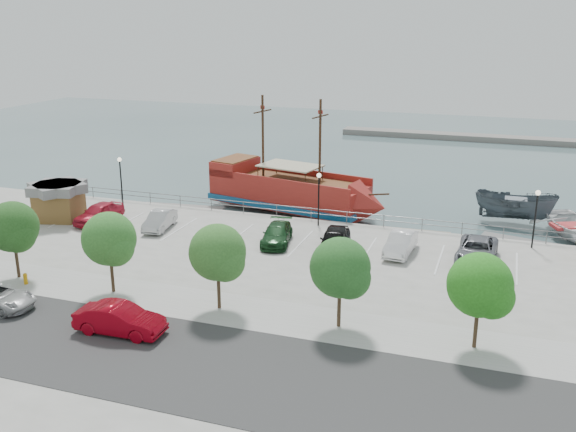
% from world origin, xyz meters
% --- Properties ---
extents(ground, '(160.00, 160.00, 0.00)m').
position_xyz_m(ground, '(0.00, 0.00, -1.00)').
color(ground, '#3C5357').
extents(street, '(100.00, 8.00, 0.04)m').
position_xyz_m(street, '(0.00, -16.00, 0.01)').
color(street, '#343434').
rests_on(street, land_slab).
extents(sidewalk, '(100.00, 4.00, 0.05)m').
position_xyz_m(sidewalk, '(0.00, -10.00, 0.01)').
color(sidewalk, '#999896').
rests_on(sidewalk, land_slab).
extents(seawall_railing, '(50.00, 0.06, 1.00)m').
position_xyz_m(seawall_railing, '(0.00, 7.80, 0.53)').
color(seawall_railing, slate).
rests_on(seawall_railing, land_slab).
extents(far_shore, '(40.00, 3.00, 0.80)m').
position_xyz_m(far_shore, '(10.00, 55.00, -0.60)').
color(far_shore, gray).
rests_on(far_shore, ground).
extents(pirate_ship, '(17.38, 8.14, 10.77)m').
position_xyz_m(pirate_ship, '(-3.41, 12.36, 0.80)').
color(pirate_ship, maroon).
rests_on(pirate_ship, ground).
extents(patrol_boat, '(7.02, 3.39, 2.61)m').
position_xyz_m(patrol_boat, '(14.79, 15.34, 0.31)').
color(patrol_boat, '#444D54').
rests_on(patrol_boat, ground).
extents(dock_west, '(7.87, 3.09, 0.44)m').
position_xyz_m(dock_west, '(-13.73, 9.20, -0.78)').
color(dock_west, gray).
rests_on(dock_west, ground).
extents(dock_mid, '(6.31, 2.02, 0.36)m').
position_xyz_m(dock_mid, '(6.96, 9.20, -0.82)').
color(dock_mid, gray).
rests_on(dock_mid, ground).
extents(dock_east, '(7.83, 3.86, 0.43)m').
position_xyz_m(dock_east, '(16.01, 9.20, -0.78)').
color(dock_east, slate).
rests_on(dock_east, ground).
extents(shed, '(4.42, 4.42, 3.01)m').
position_xyz_m(shed, '(-20.58, 1.30, 1.60)').
color(shed, brown).
rests_on(shed, land_slab).
extents(street_sedan, '(4.86, 1.83, 1.58)m').
position_xyz_m(street_sedan, '(-4.61, -14.43, 0.79)').
color(street_sedan, maroon).
rests_on(street_sedan, street).
extents(fire_hydrant, '(0.26, 0.26, 0.76)m').
position_xyz_m(fire_hydrant, '(-13.78, -10.80, 0.41)').
color(fire_hydrant, orange).
rests_on(fire_hydrant, sidewalk).
extents(lamp_post_left, '(0.36, 0.36, 4.28)m').
position_xyz_m(lamp_post_left, '(-18.00, 6.50, 2.94)').
color(lamp_post_left, black).
rests_on(lamp_post_left, land_slab).
extents(lamp_post_mid, '(0.36, 0.36, 4.28)m').
position_xyz_m(lamp_post_mid, '(0.00, 6.50, 2.94)').
color(lamp_post_mid, black).
rests_on(lamp_post_mid, land_slab).
extents(lamp_post_right, '(0.36, 0.36, 4.28)m').
position_xyz_m(lamp_post_right, '(16.00, 6.50, 2.94)').
color(lamp_post_right, black).
rests_on(lamp_post_right, land_slab).
extents(tree_b, '(3.30, 3.20, 5.00)m').
position_xyz_m(tree_b, '(-14.85, -10.07, 3.30)').
color(tree_b, '#473321').
rests_on(tree_b, sidewalk).
extents(tree_c, '(3.30, 3.20, 5.00)m').
position_xyz_m(tree_c, '(-7.85, -10.07, 3.30)').
color(tree_c, '#473321').
rests_on(tree_c, sidewalk).
extents(tree_d, '(3.30, 3.20, 5.00)m').
position_xyz_m(tree_d, '(-0.85, -10.07, 3.30)').
color(tree_d, '#473321').
rests_on(tree_d, sidewalk).
extents(tree_e, '(3.30, 3.20, 5.00)m').
position_xyz_m(tree_e, '(6.15, -10.07, 3.30)').
color(tree_e, '#473321').
rests_on(tree_e, sidewalk).
extents(tree_f, '(3.30, 3.20, 5.00)m').
position_xyz_m(tree_f, '(13.15, -10.07, 3.30)').
color(tree_f, '#473321').
rests_on(tree_f, sidewalk).
extents(parked_car_a, '(2.33, 4.87, 1.61)m').
position_xyz_m(parked_car_a, '(-16.94, 1.51, 0.80)').
color(parked_car_a, '#B71E32').
rests_on(parked_car_a, land_slab).
extents(parked_car_b, '(2.11, 4.42, 1.40)m').
position_xyz_m(parked_car_b, '(-11.50, 1.67, 0.70)').
color(parked_car_b, '#B1B1B1').
rests_on(parked_car_b, land_slab).
extents(parked_car_d, '(2.83, 5.06, 1.38)m').
position_xyz_m(parked_car_d, '(-1.68, 1.48, 0.69)').
color(parked_car_d, '#143B1A').
rests_on(parked_car_d, land_slab).
extents(parked_car_e, '(2.57, 5.06, 1.65)m').
position_xyz_m(parked_car_e, '(2.75, 1.29, 0.82)').
color(parked_car_e, black).
rests_on(parked_car_e, land_slab).
extents(parked_car_f, '(1.86, 4.63, 1.50)m').
position_xyz_m(parked_car_f, '(7.24, 2.25, 0.75)').
color(parked_car_f, white).
rests_on(parked_car_f, land_slab).
extents(parked_car_g, '(2.73, 5.60, 1.53)m').
position_xyz_m(parked_car_g, '(12.37, 2.44, 0.77)').
color(parked_car_g, slate).
rests_on(parked_car_g, land_slab).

